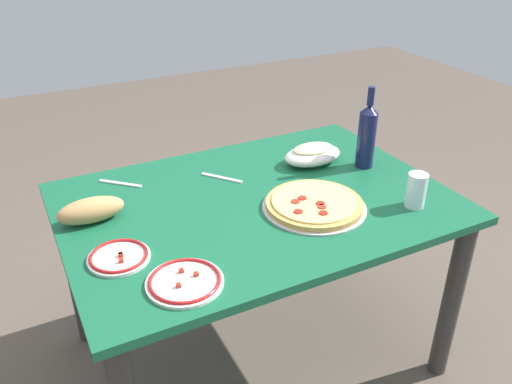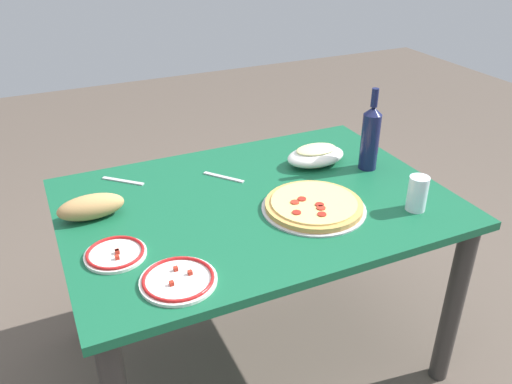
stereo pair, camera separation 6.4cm
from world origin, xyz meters
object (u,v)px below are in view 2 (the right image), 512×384
object	(u,v)px
dining_table	(256,227)
side_plate_far	(178,280)
baked_pasta_dish	(316,155)
wine_bottle	(370,137)
side_plate_near	(115,253)
pepperoni_pizza	(314,205)
water_glass	(417,193)
bread_loaf	(91,207)

from	to	relation	value
dining_table	side_plate_far	bearing A→B (deg)	-139.58
baked_pasta_dish	wine_bottle	xyz separation A→B (m)	(0.17, -0.11, 0.09)
wine_bottle	side_plate_near	distance (m)	1.04
pepperoni_pizza	baked_pasta_dish	size ratio (longest dim) A/B	1.48
pepperoni_pizza	baked_pasta_dish	bearing A→B (deg)	58.72
pepperoni_pizza	water_glass	bearing A→B (deg)	-24.73
dining_table	water_glass	world-z (taller)	water_glass
baked_pasta_dish	water_glass	size ratio (longest dim) A/B	1.97
baked_pasta_dish	wine_bottle	size ratio (longest dim) A/B	0.75
side_plate_near	bread_loaf	size ratio (longest dim) A/B	0.84
pepperoni_pizza	bread_loaf	size ratio (longest dim) A/B	1.65
wine_bottle	side_plate_far	xyz separation A→B (m)	(-0.89, -0.38, -0.12)
pepperoni_pizza	side_plate_far	bearing A→B (deg)	-160.83
pepperoni_pizza	water_glass	size ratio (longest dim) A/B	2.93
baked_pasta_dish	bread_loaf	bearing A→B (deg)	-177.13
dining_table	side_plate_far	size ratio (longest dim) A/B	6.21
dining_table	side_plate_far	xyz separation A→B (m)	(-0.39, -0.33, 0.12)
water_glass	side_plate_near	size ratio (longest dim) A/B	0.67
dining_table	pepperoni_pizza	bearing A→B (deg)	-43.35
dining_table	side_plate_near	world-z (taller)	side_plate_near
side_plate_near	bread_loaf	world-z (taller)	bread_loaf
bread_loaf	water_glass	bearing A→B (deg)	-21.78
wine_bottle	side_plate_near	world-z (taller)	wine_bottle
water_glass	side_plate_far	world-z (taller)	water_glass
dining_table	wine_bottle	bearing A→B (deg)	5.38
bread_loaf	side_plate_near	bearing A→B (deg)	-84.37
side_plate_far	bread_loaf	distance (m)	0.47
baked_pasta_dish	wine_bottle	distance (m)	0.22
baked_pasta_dish	bread_loaf	size ratio (longest dim) A/B	1.11
pepperoni_pizza	side_plate_far	xyz separation A→B (m)	(-0.54, -0.19, -0.01)
side_plate_near	bread_loaf	xyz separation A→B (m)	(-0.02, 0.25, 0.03)
baked_pasta_dish	side_plate_far	bearing A→B (deg)	-145.85
bread_loaf	side_plate_far	bearing A→B (deg)	-70.62
wine_bottle	side_plate_far	distance (m)	0.97
side_plate_near	side_plate_far	xyz separation A→B (m)	(0.13, -0.20, -0.00)
dining_table	pepperoni_pizza	world-z (taller)	pepperoni_pizza
side_plate_near	bread_loaf	bearing A→B (deg)	95.63
wine_bottle	pepperoni_pizza	bearing A→B (deg)	-151.73
water_glass	side_plate_near	xyz separation A→B (m)	(-0.98, 0.15, -0.05)
wine_bottle	side_plate_far	bearing A→B (deg)	-157.07
pepperoni_pizza	dining_table	bearing A→B (deg)	136.65
side_plate_far	bread_loaf	world-z (taller)	bread_loaf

